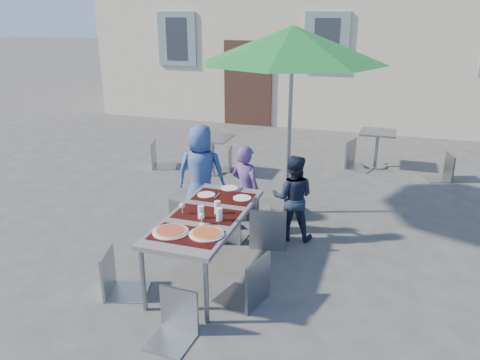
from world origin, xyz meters
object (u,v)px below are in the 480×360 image
(child_1, at_px, (246,190))
(cafe_table_0, at_px, (213,149))
(bg_chair_r_1, at_px, (446,152))
(patio_umbrella, at_px, (293,46))
(bg_chair_l_1, at_px, (357,137))
(chair_2, at_px, (269,202))
(bg_chair_r_0, at_px, (226,146))
(bg_chair_l_0, at_px, (158,138))
(pizza_near_right, at_px, (207,233))
(chair_5, at_px, (173,289))
(cafe_table_1, at_px, (377,143))
(dining_table, at_px, (207,219))
(chair_1, at_px, (229,202))
(child_2, at_px, (293,198))
(chair_4, at_px, (250,252))
(chair_3, at_px, (115,247))
(child_0, at_px, (201,173))
(chair_0, at_px, (187,196))
(pizza_near_left, at_px, (171,231))

(child_1, relative_size, cafe_table_0, 1.74)
(bg_chair_r_1, bearing_deg, cafe_table_0, -166.64)
(patio_umbrella, distance_m, bg_chair_l_1, 3.25)
(chair_2, xyz_separation_m, bg_chair_r_0, (-1.59, 2.75, -0.13))
(bg_chair_l_0, bearing_deg, bg_chair_l_1, 17.69)
(pizza_near_right, xyz_separation_m, bg_chair_l_0, (-2.60, 3.89, -0.17))
(chair_5, relative_size, cafe_table_1, 1.24)
(dining_table, xyz_separation_m, bg_chair_l_1, (1.25, 4.57, -0.09))
(chair_1, xyz_separation_m, bg_chair_r_1, (2.88, 3.48, -0.01))
(child_2, distance_m, chair_2, 0.41)
(patio_umbrella, xyz_separation_m, cafe_table_0, (-1.74, 1.38, -1.98))
(bg_chair_l_0, bearing_deg, cafe_table_0, -0.81)
(dining_table, distance_m, pizza_near_right, 0.52)
(cafe_table_1, bearing_deg, bg_chair_r_1, -17.91)
(chair_4, bearing_deg, child_2, 86.56)
(pizza_near_right, height_order, bg_chair_l_1, bg_chair_l_1)
(bg_chair_l_0, xyz_separation_m, bg_chair_r_0, (1.31, 0.22, -0.11))
(chair_3, bearing_deg, child_0, 87.24)
(cafe_table_1, bearing_deg, bg_chair_l_1, -154.01)
(cafe_table_0, bearing_deg, chair_2, -55.14)
(child_0, bearing_deg, chair_1, 126.29)
(child_0, relative_size, chair_0, 1.37)
(dining_table, distance_m, chair_3, 1.03)
(bg_chair_l_0, bearing_deg, child_1, -41.59)
(bg_chair_l_0, relative_size, bg_chair_r_0, 1.19)
(chair_1, height_order, bg_chair_r_0, chair_1)
(chair_0, bearing_deg, pizza_near_left, -72.10)
(bg_chair_l_0, bearing_deg, chair_0, -55.60)
(cafe_table_0, relative_size, bg_chair_r_0, 0.83)
(cafe_table_0, height_order, cafe_table_1, cafe_table_1)
(chair_2, bearing_deg, patio_umbrella, 90.80)
(pizza_near_left, height_order, bg_chair_l_1, bg_chair_l_1)
(cafe_table_0, distance_m, bg_chair_r_0, 0.29)
(pizza_near_right, distance_m, chair_1, 1.41)
(cafe_table_0, xyz_separation_m, bg_chair_l_0, (-1.14, 0.02, 0.13))
(pizza_near_right, relative_size, chair_0, 0.35)
(bg_chair_r_0, distance_m, bg_chair_l_1, 2.53)
(dining_table, height_order, chair_0, chair_0)
(pizza_near_right, bearing_deg, chair_0, 122.46)
(child_0, relative_size, chair_3, 1.48)
(dining_table, relative_size, cafe_table_0, 2.62)
(chair_3, bearing_deg, chair_0, 83.38)
(dining_table, height_order, pizza_near_right, pizza_near_right)
(chair_3, distance_m, bg_chair_l_1, 5.63)
(dining_table, xyz_separation_m, pizza_near_right, (0.20, -0.48, 0.07))
(chair_1, xyz_separation_m, bg_chair_l_1, (1.30, 3.69, 0.07))
(patio_umbrella, bearing_deg, pizza_near_right, -96.37)
(chair_5, bearing_deg, chair_4, 56.92)
(chair_2, relative_size, cafe_table_0, 1.48)
(chair_0, xyz_separation_m, bg_chair_r_0, (-0.50, 2.86, -0.12))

